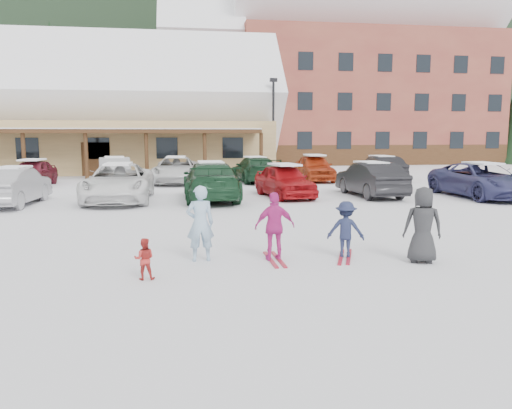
{
  "coord_description": "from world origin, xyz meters",
  "views": [
    {
      "loc": [
        -1.48,
        -10.88,
        2.68
      ],
      "look_at": [
        0.3,
        1.0,
        1.0
      ],
      "focal_mm": 35.0,
      "sensor_mm": 36.0,
      "label": 1
    }
  ],
  "objects": [
    {
      "name": "toddler_red",
      "position": [
        -2.2,
        -1.62,
        0.39
      ],
      "size": [
        0.4,
        0.32,
        0.79
      ],
      "primitive_type": "imported",
      "rotation": [
        0.0,
        0.0,
        3.09
      ],
      "color": "#B32A27",
      "rests_on": "ground"
    },
    {
      "name": "parked_car_6",
      "position": [
        11.29,
        8.81,
        0.74
      ],
      "size": [
        2.59,
        5.4,
        1.48
      ],
      "primitive_type": "imported",
      "rotation": [
        0.0,
        0.0,
        0.02
      ],
      "color": "navy",
      "rests_on": "ground"
    },
    {
      "name": "skis_child_magenta",
      "position": [
        0.47,
        -0.56,
        0.01
      ],
      "size": [
        0.22,
        1.4,
        0.03
      ],
      "primitive_type": "cube",
      "rotation": [
        0.0,
        0.0,
        3.15
      ],
      "color": "maroon",
      "rests_on": "ground"
    },
    {
      "name": "parked_car_3",
      "position": [
        -0.29,
        9.67,
        0.79
      ],
      "size": [
        2.25,
        5.43,
        1.57
      ],
      "primitive_type": "imported",
      "rotation": [
        0.0,
        0.0,
        3.15
      ],
      "color": "#193F25",
      "rests_on": "ground"
    },
    {
      "name": "parked_car_5",
      "position": [
        6.71,
        9.9,
        0.75
      ],
      "size": [
        1.83,
        4.62,
        1.49
      ],
      "primitive_type": "imported",
      "rotation": [
        0.0,
        0.0,
        3.2
      ],
      "color": "black",
      "rests_on": "ground"
    },
    {
      "name": "day_lodge",
      "position": [
        -9.0,
        27.96,
        3.94
      ],
      "size": [
        29.12,
        12.5,
        10.38
      ],
      "color": "tan",
      "rests_on": "ground"
    },
    {
      "name": "parked_car_11",
      "position": [
        2.67,
        17.24,
        0.72
      ],
      "size": [
        2.46,
        5.11,
        1.43
      ],
      "primitive_type": "imported",
      "rotation": [
        0.0,
        0.0,
        3.24
      ],
      "color": "#163721",
      "rests_on": "ground"
    },
    {
      "name": "lamp_post",
      "position": [
        4.81,
        23.15,
        3.65
      ],
      "size": [
        0.5,
        0.25,
        6.48
      ],
      "color": "black",
      "rests_on": "ground"
    },
    {
      "name": "child_navy",
      "position": [
        2.05,
        -0.56,
        0.62
      ],
      "size": [
        0.92,
        0.72,
        1.25
      ],
      "primitive_type": "imported",
      "rotation": [
        0.0,
        0.0,
        2.78
      ],
      "color": "#1B223F",
      "rests_on": "ground"
    },
    {
      "name": "conifer_4",
      "position": [
        34.0,
        46.0,
        6.54
      ],
      "size": [
        5.06,
        5.06,
        11.73
      ],
      "color": "black",
      "rests_on": "ground"
    },
    {
      "name": "skis_child_navy",
      "position": [
        2.05,
        -0.56,
        0.01
      ],
      "size": [
        0.69,
        1.38,
        0.03
      ],
      "primitive_type": "cube",
      "rotation": [
        0.0,
        0.0,
        2.78
      ],
      "color": "maroon",
      "rests_on": "ground"
    },
    {
      "name": "bystander_dark",
      "position": [
        3.51,
        -1.21,
        0.81
      ],
      "size": [
        0.91,
        0.73,
        1.62
      ],
      "primitive_type": "imported",
      "rotation": [
        0.0,
        0.0,
        2.83
      ],
      "color": "#29292C",
      "rests_on": "ground"
    },
    {
      "name": "forested_hillside",
      "position": [
        0.0,
        85.0,
        19.0
      ],
      "size": [
        300.0,
        70.0,
        38.0
      ],
      "primitive_type": "cube",
      "color": "black",
      "rests_on": "ground"
    },
    {
      "name": "parked_car_1",
      "position": [
        -7.85,
        9.22,
        0.73
      ],
      "size": [
        1.79,
        4.51,
        1.46
      ],
      "primitive_type": "imported",
      "rotation": [
        0.0,
        0.0,
        3.08
      ],
      "color": "#9C9CA0",
      "rests_on": "ground"
    },
    {
      "name": "adult_skier",
      "position": [
        -1.11,
        -0.38,
        0.81
      ],
      "size": [
        0.62,
        0.44,
        1.63
      ],
      "primitive_type": "imported",
      "rotation": [
        0.0,
        0.0,
        3.22
      ],
      "color": "#8FB1CC",
      "rests_on": "ground"
    },
    {
      "name": "parked_car_9",
      "position": [
        -5.07,
        17.07,
        0.74
      ],
      "size": [
        2.2,
        4.68,
        1.48
      ],
      "primitive_type": "imported",
      "rotation": [
        0.0,
        0.0,
        3.29
      ],
      "color": "#9FA0A3",
      "rests_on": "ground"
    },
    {
      "name": "parked_car_13",
      "position": [
        10.25,
        17.27,
        0.72
      ],
      "size": [
        1.55,
        4.37,
        1.44
      ],
      "primitive_type": "imported",
      "rotation": [
        0.0,
        0.0,
        3.15
      ],
      "color": "black",
      "rests_on": "ground"
    },
    {
      "name": "parked_car_4",
      "position": [
        2.92,
        10.17,
        0.71
      ],
      "size": [
        2.35,
        4.39,
        1.42
      ],
      "primitive_type": "imported",
      "rotation": [
        0.0,
        0.0,
        0.17
      ],
      "color": "#AB1116",
      "rests_on": "ground"
    },
    {
      "name": "alpine_hotel",
      "position": [
        14.27,
        38.0,
        8.63
      ],
      "size": [
        31.48,
        14.01,
        21.48
      ],
      "color": "brown",
      "rests_on": "ground"
    },
    {
      "name": "parked_car_2",
      "position": [
        -3.99,
        9.81,
        0.77
      ],
      "size": [
        2.55,
        5.51,
        1.53
      ],
      "primitive_type": "imported",
      "rotation": [
        0.0,
        0.0,
        -0.0
      ],
      "color": "white",
      "rests_on": "ground"
    },
    {
      "name": "parked_car_10",
      "position": [
        -1.77,
        17.24,
        0.74
      ],
      "size": [
        2.72,
        5.42,
        1.47
      ],
      "primitive_type": "imported",
      "rotation": [
        0.0,
        0.0,
        -0.05
      ],
      "color": "silver",
      "rests_on": "ground"
    },
    {
      "name": "child_magenta",
      "position": [
        0.47,
        -0.56,
        0.74
      ],
      "size": [
        0.87,
        0.37,
        1.48
      ],
      "primitive_type": "imported",
      "rotation": [
        0.0,
        0.0,
        3.15
      ],
      "color": "#C32784",
      "rests_on": "ground"
    },
    {
      "name": "ground",
      "position": [
        0.0,
        0.0,
        0.0
      ],
      "size": [
        160.0,
        160.0,
        0.0
      ],
      "primitive_type": "plane",
      "color": "white",
      "rests_on": "ground"
    },
    {
      "name": "parked_car_12",
      "position": [
        6.22,
        17.46,
        0.76
      ],
      "size": [
        1.88,
        4.49,
        1.52
      ],
      "primitive_type": "imported",
      "rotation": [
        0.0,
        0.0,
        -0.02
      ],
      "color": "#AE3515",
      "rests_on": "ground"
    },
    {
      "name": "conifer_3",
      "position": [
        6.0,
        44.0,
        5.12
      ],
      "size": [
        3.96,
        3.96,
        9.18
      ],
      "color": "black",
      "rests_on": "ground"
    },
    {
      "name": "parked_car_8",
      "position": [
        -9.19,
        16.63,
        0.7
      ],
      "size": [
        1.88,
        4.2,
        1.4
      ],
      "primitive_type": "imported",
      "rotation": [
        0.0,
        0.0,
        -0.05
      ],
      "color": "maroon",
      "rests_on": "ground"
    }
  ]
}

